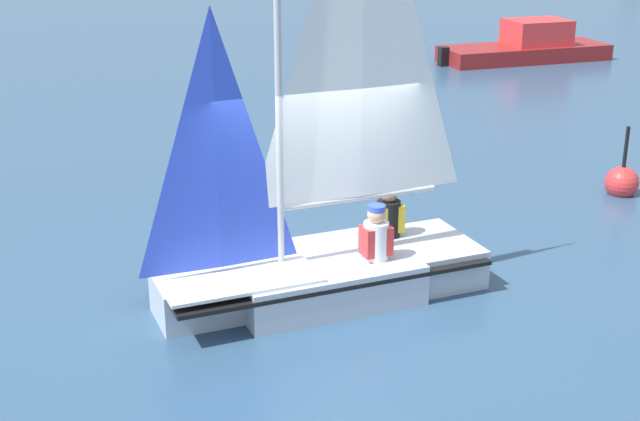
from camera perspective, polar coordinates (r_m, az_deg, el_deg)
ground_plane at (r=10.81m, az=0.00°, el=-5.44°), size 260.00×260.00×0.00m
sailboat_main at (r=10.53m, az=0.22°, el=-1.74°), size 1.89×4.10×5.57m
sailor_helm at (r=10.55m, az=3.59°, el=-2.40°), size 0.33×0.36×1.16m
sailor_crew at (r=11.26m, az=4.39°, el=-0.94°), size 0.33×0.36×1.16m
motorboat_distant at (r=26.25m, az=13.13°, el=10.19°), size 1.74×5.07×1.13m
buoy_marker at (r=15.06m, az=18.75°, el=1.73°), size 0.53×0.53×1.19m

